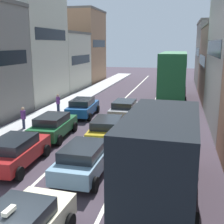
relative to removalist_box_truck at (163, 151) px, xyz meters
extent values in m
cube|color=#B6B6B6|center=(-10.39, 15.43, -1.90)|extent=(2.60, 64.00, 0.14)
cube|color=silver|center=(-5.39, 15.43, -1.97)|extent=(0.16, 60.00, 0.01)
cube|color=silver|center=(-1.99, 15.43, -1.97)|extent=(0.16, 60.00, 0.01)
cube|color=black|center=(-12.18, 8.63, 2.90)|extent=(0.02, 7.04, 1.10)
cube|color=beige|center=(-15.69, 17.43, 4.22)|extent=(7.00, 8.70, 12.40)
cube|color=black|center=(-12.18, 17.43, 4.84)|extent=(0.02, 7.04, 1.10)
cube|color=beige|center=(-15.69, 26.23, 1.60)|extent=(7.00, 8.70, 7.15)
cube|color=black|center=(-12.18, 26.23, 1.96)|extent=(0.02, 7.04, 1.10)
cube|color=#66605B|center=(-15.69, 26.23, 5.33)|extent=(7.20, 8.70, 0.30)
cube|color=#9E7556|center=(-15.69, 35.03, 3.46)|extent=(7.00, 8.70, 10.87)
cube|color=black|center=(-12.18, 35.03, 4.00)|extent=(0.02, 7.04, 1.10)
cube|color=#66605B|center=(-15.69, 35.03, 9.04)|extent=(7.20, 8.70, 0.30)
cube|color=gray|center=(6.21, 33.93, 2.40)|extent=(7.00, 10.90, 8.75)
cube|color=black|center=(2.69, 33.93, 2.84)|extent=(0.02, 8.80, 1.10)
cube|color=black|center=(2.69, 22.93, 2.22)|extent=(0.02, 8.80, 1.10)
cube|color=black|center=(2.69, 11.93, 3.62)|extent=(0.02, 8.80, 1.10)
cube|color=#A51E1E|center=(0.13, 2.88, -0.54)|extent=(2.50, 2.50, 1.90)
cube|color=black|center=(0.18, 4.09, -0.16)|extent=(2.02, 0.12, 0.70)
cube|color=black|center=(-0.04, -0.87, 0.21)|extent=(2.64, 5.54, 2.80)
cube|color=white|center=(-1.25, -0.82, 0.49)|extent=(0.22, 4.48, 0.90)
cylinder|color=black|center=(-1.06, 3.01, -1.49)|extent=(0.34, 0.97, 0.96)
cylinder|color=black|center=(1.33, 2.91, -1.49)|extent=(0.34, 0.97, 0.96)
cylinder|color=black|center=(-1.30, -2.26, -1.49)|extent=(0.34, 0.97, 0.96)
cube|color=#1E2328|center=(-3.73, -4.39, -0.74)|extent=(1.72, 2.50, 0.52)
cube|color=#F2EACC|center=(-3.73, -4.39, -0.37)|extent=(0.19, 0.45, 0.12)
cylinder|color=black|center=(-4.55, -2.67, -1.65)|extent=(0.26, 0.65, 0.64)
cylinder|color=black|center=(-2.71, -2.78, -1.65)|extent=(0.26, 0.65, 0.64)
cube|color=#759EB7|center=(-3.57, 1.43, -1.30)|extent=(1.87, 4.33, 0.70)
cube|color=#1E2328|center=(-3.57, 1.23, -0.74)|extent=(1.62, 2.43, 0.52)
cylinder|color=black|center=(-4.47, 2.90, -1.65)|extent=(0.23, 0.64, 0.64)
cylinder|color=black|center=(-2.63, 2.87, -1.65)|extent=(0.23, 0.64, 0.64)
cylinder|color=black|center=(-4.51, -0.02, -1.65)|extent=(0.23, 0.64, 0.64)
cylinder|color=black|center=(-2.67, -0.05, -1.65)|extent=(0.23, 0.64, 0.64)
cube|color=#A51E1E|center=(-7.16, 1.58, -1.30)|extent=(1.97, 4.37, 0.70)
cube|color=#1E2328|center=(-7.15, 1.38, -0.74)|extent=(1.68, 2.47, 0.52)
cylinder|color=black|center=(-8.14, 3.01, -1.65)|extent=(0.24, 0.65, 0.64)
cylinder|color=black|center=(-6.30, 3.08, -1.65)|extent=(0.24, 0.65, 0.64)
cylinder|color=black|center=(-6.18, 0.16, -1.65)|extent=(0.24, 0.65, 0.64)
cube|color=#B29319|center=(-3.71, 6.27, -1.30)|extent=(2.05, 4.40, 0.70)
cube|color=#1E2328|center=(-3.70, 6.07, -0.74)|extent=(1.72, 2.50, 0.52)
cylinder|color=black|center=(-4.72, 7.67, -1.65)|extent=(0.26, 0.65, 0.64)
cylinder|color=black|center=(-2.88, 7.78, -1.65)|extent=(0.26, 0.65, 0.64)
cylinder|color=black|center=(-4.55, 4.75, -1.65)|extent=(0.26, 0.65, 0.64)
cylinder|color=black|center=(-2.71, 4.86, -1.65)|extent=(0.26, 0.65, 0.64)
cube|color=#19592D|center=(-7.29, 6.29, -1.30)|extent=(1.94, 4.36, 0.70)
cube|color=#1E2328|center=(-7.28, 6.09, -0.74)|extent=(1.66, 2.46, 0.52)
cylinder|color=black|center=(-8.26, 7.72, -1.65)|extent=(0.24, 0.65, 0.64)
cylinder|color=black|center=(-6.42, 7.79, -1.65)|extent=(0.24, 0.65, 0.64)
cylinder|color=black|center=(-8.16, 4.80, -1.65)|extent=(0.24, 0.65, 0.64)
cylinder|color=black|center=(-6.32, 4.86, -1.65)|extent=(0.24, 0.65, 0.64)
cube|color=gray|center=(-3.73, 12.14, -1.30)|extent=(1.86, 4.33, 0.70)
cube|color=#1E2328|center=(-3.74, 11.94, -0.74)|extent=(1.62, 2.43, 0.52)
cylinder|color=black|center=(-4.63, 13.62, -1.65)|extent=(0.23, 0.64, 0.64)
cylinder|color=black|center=(-2.79, 13.59, -1.65)|extent=(0.23, 0.64, 0.64)
cylinder|color=black|center=(-4.67, 10.69, -1.65)|extent=(0.23, 0.64, 0.64)
cylinder|color=black|center=(-2.84, 10.67, -1.65)|extent=(0.23, 0.64, 0.64)
cube|color=#194C8C|center=(-7.27, 12.11, -1.30)|extent=(2.03, 4.39, 0.70)
cube|color=#1E2328|center=(-7.26, 11.91, -0.74)|extent=(1.71, 2.49, 0.52)
cylinder|color=black|center=(-8.27, 13.52, -1.65)|extent=(0.25, 0.65, 0.64)
cylinder|color=black|center=(-6.43, 13.62, -1.65)|extent=(0.25, 0.65, 0.64)
cylinder|color=black|center=(-8.11, 10.60, -1.65)|extent=(0.25, 0.65, 0.64)
cylinder|color=black|center=(-6.27, 10.70, -1.65)|extent=(0.25, 0.65, 0.64)
cube|color=beige|center=(-0.30, 7.24, -1.30)|extent=(1.99, 4.37, 0.70)
cube|color=#1E2328|center=(-0.29, 7.04, -0.74)|extent=(1.69, 2.48, 0.52)
cylinder|color=black|center=(-1.28, 8.66, -1.65)|extent=(0.25, 0.65, 0.64)
cylinder|color=black|center=(0.55, 8.75, -1.65)|extent=(0.25, 0.65, 0.64)
cylinder|color=black|center=(-1.16, 5.74, -1.65)|extent=(0.25, 0.65, 0.64)
cylinder|color=black|center=(0.68, 5.82, -1.65)|extent=(0.25, 0.65, 0.64)
cube|color=#1E6033|center=(-0.22, 20.76, -0.27)|extent=(2.59, 10.52, 2.40)
cube|color=black|center=(-0.22, 20.76, 0.09)|extent=(2.62, 9.89, 0.70)
cube|color=#1E6033|center=(-0.22, 20.76, 2.01)|extent=(2.59, 10.52, 2.16)
cube|color=black|center=(-0.22, 20.76, 2.25)|extent=(2.62, 9.89, 0.64)
cylinder|color=black|center=(-1.44, 24.55, -1.47)|extent=(0.31, 1.00, 1.00)
cylinder|color=black|center=(1.06, 24.52, -1.47)|extent=(0.31, 1.00, 1.00)
cylinder|color=black|center=(-1.50, 17.62, -1.47)|extent=(0.31, 1.00, 1.00)
cylinder|color=black|center=(1.00, 17.59, -1.47)|extent=(0.31, 1.00, 1.00)
cylinder|color=#262D47|center=(-9.90, 7.15, -1.56)|extent=(0.16, 0.16, 0.82)
cylinder|color=#262D47|center=(-10.02, 7.29, -1.56)|extent=(0.16, 0.16, 0.82)
cylinder|color=#66337F|center=(-9.96, 7.22, -0.85)|extent=(0.34, 0.34, 0.60)
sphere|color=tan|center=(-9.96, 7.22, -0.43)|extent=(0.24, 0.24, 0.24)
cylinder|color=#66337F|center=(-9.82, 7.05, -0.82)|extent=(0.10, 0.10, 0.55)
cylinder|color=#66337F|center=(-10.10, 7.39, -0.82)|extent=(0.10, 0.10, 0.55)
cylinder|color=#262D47|center=(-9.68, 12.66, -1.56)|extent=(0.16, 0.16, 0.82)
cylinder|color=#262D47|center=(-9.82, 12.77, -1.56)|extent=(0.16, 0.16, 0.82)
cylinder|color=#66337F|center=(-9.75, 12.71, -0.85)|extent=(0.34, 0.34, 0.60)
sphere|color=tan|center=(-9.75, 12.71, -0.43)|extent=(0.24, 0.24, 0.24)
cylinder|color=#66337F|center=(-9.57, 12.58, -0.82)|extent=(0.10, 0.10, 0.55)
cylinder|color=#66337F|center=(-9.92, 12.84, -0.82)|extent=(0.10, 0.10, 0.55)
camera|label=1|loc=(0.49, -10.49, 3.90)|focal=46.86mm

